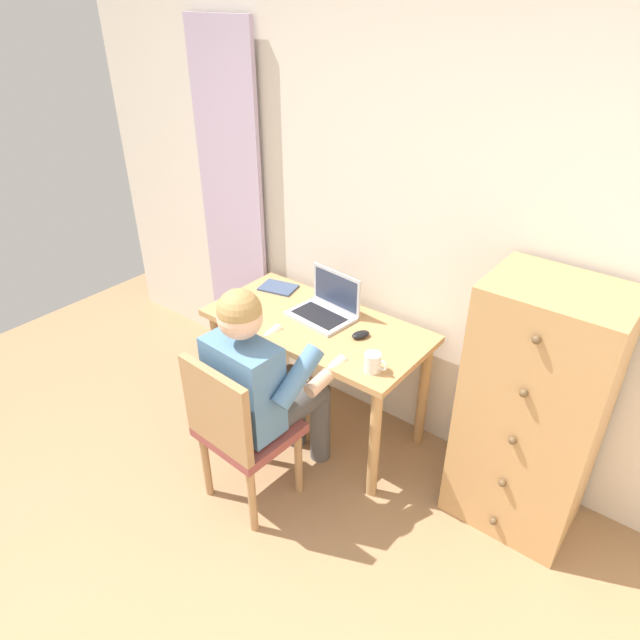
# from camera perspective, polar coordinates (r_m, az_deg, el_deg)

# --- Properties ---
(wall_back) EXTENTS (4.80, 0.05, 2.50)m
(wall_back) POSITION_cam_1_polar(r_m,az_deg,el_deg) (2.91, 9.43, 9.72)
(wall_back) COLOR beige
(wall_back) RESTS_ON ground_plane
(curtain_panel) EXTENTS (0.51, 0.03, 2.16)m
(curtain_panel) POSITION_cam_1_polar(r_m,az_deg,el_deg) (3.64, -8.93, 11.25)
(curtain_panel) COLOR #B29EBC
(curtain_panel) RESTS_ON ground_plane
(desk) EXTENTS (1.22, 0.60, 0.72)m
(desk) POSITION_cam_1_polar(r_m,az_deg,el_deg) (3.08, -0.32, -1.96)
(desk) COLOR tan
(desk) RESTS_ON ground_plane
(dresser) EXTENTS (0.57, 0.47, 1.27)m
(dresser) POSITION_cam_1_polar(r_m,az_deg,el_deg) (2.72, 20.82, -8.77)
(dresser) COLOR tan
(dresser) RESTS_ON ground_plane
(chair) EXTENTS (0.44, 0.42, 0.87)m
(chair) POSITION_cam_1_polar(r_m,az_deg,el_deg) (2.72, -8.38, -10.79)
(chair) COLOR brown
(chair) RESTS_ON ground_plane
(person_seated) EXTENTS (0.55, 0.60, 1.19)m
(person_seated) POSITION_cam_1_polar(r_m,az_deg,el_deg) (2.69, -5.78, -6.00)
(person_seated) COLOR #4C4C4C
(person_seated) RESTS_ON ground_plane
(laptop) EXTENTS (0.37, 0.29, 0.24)m
(laptop) POSITION_cam_1_polar(r_m,az_deg,el_deg) (3.06, 0.61, 1.34)
(laptop) COLOR #B7BABF
(laptop) RESTS_ON desk
(computer_mouse) EXTENTS (0.09, 0.12, 0.03)m
(computer_mouse) POSITION_cam_1_polar(r_m,az_deg,el_deg) (2.89, 4.17, -1.50)
(computer_mouse) COLOR black
(computer_mouse) RESTS_ON desk
(desk_clock) EXTENTS (0.09, 0.09, 0.03)m
(desk_clock) POSITION_cam_1_polar(r_m,az_deg,el_deg) (3.22, -9.08, 1.71)
(desk_clock) COLOR black
(desk_clock) RESTS_ON desk
(notebook_pad) EXTENTS (0.24, 0.20, 0.01)m
(notebook_pad) POSITION_cam_1_polar(r_m,az_deg,el_deg) (3.37, -4.28, 3.31)
(notebook_pad) COLOR #3D4C6B
(notebook_pad) RESTS_ON desk
(coffee_mug) EXTENTS (0.12, 0.08, 0.09)m
(coffee_mug) POSITION_cam_1_polar(r_m,az_deg,el_deg) (2.64, 5.44, -4.34)
(coffee_mug) COLOR silver
(coffee_mug) RESTS_ON desk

